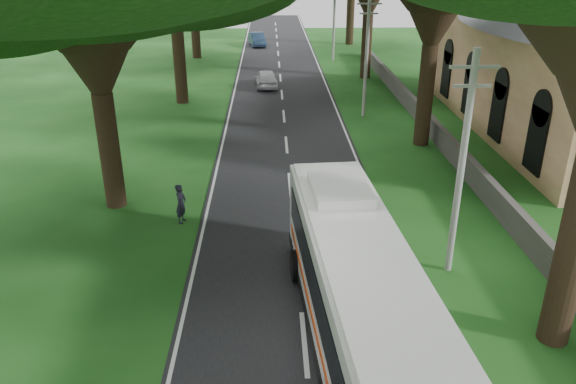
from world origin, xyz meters
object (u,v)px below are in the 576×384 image
(coach_bus, at_px, (358,292))
(distant_car_b, at_px, (257,39))
(pole_far, at_px, (334,18))
(pole_mid, at_px, (367,55))
(pedestrian, at_px, (181,203))
(pole_near, at_px, (462,163))
(distant_car_a, at_px, (266,78))

(coach_bus, relative_size, distant_car_b, 2.82)
(pole_far, distance_m, coach_bus, 44.49)
(pole_mid, bearing_deg, pedestrian, -122.96)
(pole_far, bearing_deg, pole_mid, -90.00)
(pole_near, relative_size, distant_car_b, 1.80)
(pole_near, xyz_separation_m, distant_car_a, (-6.75, 28.63, -3.43))
(pole_far, relative_size, coach_bus, 0.64)
(pole_mid, relative_size, distant_car_a, 1.88)
(pole_near, bearing_deg, pole_far, 90.00)
(coach_bus, distance_m, distant_car_b, 53.50)
(pole_near, relative_size, distant_car_a, 1.88)
(pedestrian, bearing_deg, distant_car_b, 12.26)
(distant_car_b, xyz_separation_m, pedestrian, (-2.40, -44.93, 0.11))
(pole_mid, xyz_separation_m, pole_far, (0.00, 20.00, 0.00))
(pole_far, height_order, pedestrian, pole_far)
(pole_near, height_order, pedestrian, pole_near)
(pole_mid, relative_size, coach_bus, 0.64)
(distant_car_b, bearing_deg, coach_bus, -95.19)
(coach_bus, bearing_deg, pedestrian, 122.61)
(distant_car_a, bearing_deg, coach_bus, 90.28)
(coach_bus, bearing_deg, distant_car_a, 90.86)
(pole_mid, height_order, distant_car_a, pole_mid)
(distant_car_a, relative_size, distant_car_b, 0.96)
(pole_mid, xyz_separation_m, distant_car_a, (-6.75, 8.63, -3.43))
(pole_near, relative_size, pole_far, 1.00)
(pole_near, height_order, distant_car_a, pole_near)
(distant_car_a, xyz_separation_m, pedestrian, (-3.51, -24.46, 0.11))
(pole_near, bearing_deg, pedestrian, 157.89)
(pole_far, xyz_separation_m, distant_car_b, (-7.86, 9.10, -3.42))
(pole_mid, height_order, pole_far, same)
(distant_car_b, bearing_deg, pole_far, -58.48)
(pole_mid, relative_size, pedestrian, 4.61)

